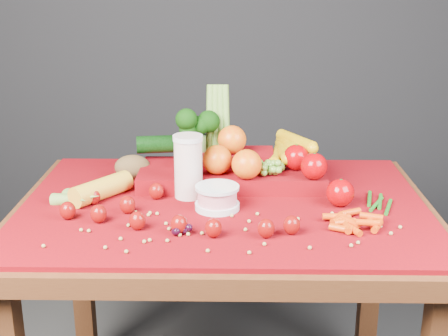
{
  "coord_description": "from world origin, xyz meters",
  "views": [
    {
      "loc": [
        0.03,
        -1.53,
        1.36
      ],
      "look_at": [
        0.0,
        0.02,
        0.85
      ],
      "focal_mm": 50.0,
      "sensor_mm": 36.0,
      "label": 1
    }
  ],
  "objects_px": {
    "table": "(224,239)",
    "produce_mound": "(238,162)",
    "yogurt_bowl": "(217,197)",
    "milk_glass": "(188,164)"
  },
  "relations": [
    {
      "from": "milk_glass",
      "to": "produce_mound",
      "type": "xyz_separation_m",
      "value": [
        0.13,
        0.12,
        -0.03
      ]
    },
    {
      "from": "produce_mound",
      "to": "table",
      "type": "bearing_deg",
      "value": -103.71
    },
    {
      "from": "yogurt_bowl",
      "to": "produce_mound",
      "type": "xyz_separation_m",
      "value": [
        0.05,
        0.2,
        0.03
      ]
    },
    {
      "from": "produce_mound",
      "to": "yogurt_bowl",
      "type": "bearing_deg",
      "value": -104.99
    },
    {
      "from": "table",
      "to": "yogurt_bowl",
      "type": "height_order",
      "value": "yogurt_bowl"
    },
    {
      "from": "milk_glass",
      "to": "produce_mound",
      "type": "distance_m",
      "value": 0.18
    },
    {
      "from": "milk_glass",
      "to": "yogurt_bowl",
      "type": "bearing_deg",
      "value": -47.46
    },
    {
      "from": "table",
      "to": "produce_mound",
      "type": "height_order",
      "value": "produce_mound"
    },
    {
      "from": "table",
      "to": "produce_mound",
      "type": "distance_m",
      "value": 0.23
    },
    {
      "from": "table",
      "to": "produce_mound",
      "type": "relative_size",
      "value": 1.84
    }
  ]
}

